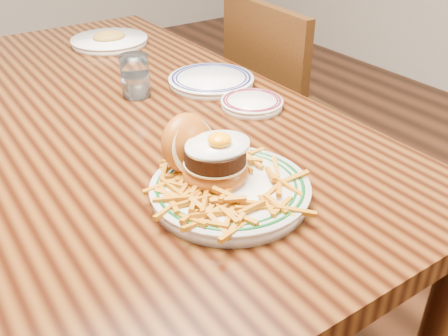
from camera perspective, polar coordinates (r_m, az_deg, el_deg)
floor at (r=1.73m, az=-8.97°, el=-16.44°), size 6.00×6.00×0.00m
table at (r=1.32m, az=-11.29°, el=3.39°), size 0.85×1.60×0.75m
chair_right at (r=1.77m, az=7.40°, el=5.00°), size 0.46×0.46×0.92m
main_plate at (r=0.89m, az=-0.13°, el=-1.00°), size 0.29×0.31×0.14m
side_plate at (r=1.25m, az=3.21°, el=7.46°), size 0.15×0.16×0.02m
rear_plate at (r=1.38m, az=-1.46°, el=10.01°), size 0.23×0.23×0.03m
water_glass at (r=1.32m, az=-10.09°, el=10.04°), size 0.07×0.07×0.11m
far_plate at (r=1.77m, az=-12.95°, el=14.02°), size 0.25×0.25×0.05m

